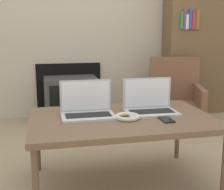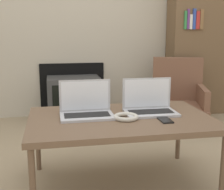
# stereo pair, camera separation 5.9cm
# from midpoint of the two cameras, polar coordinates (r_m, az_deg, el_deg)

# --- Properties ---
(wall_back) EXTENTS (7.00, 0.08, 2.60)m
(wall_back) POSITION_cam_midpoint_polar(r_m,az_deg,el_deg) (3.83, -4.27, 15.67)
(wall_back) COLOR #B7AD99
(wall_back) RESTS_ON ground_plane
(table) EXTENTS (1.18, 0.76, 0.47)m
(table) POSITION_cam_midpoint_polar(r_m,az_deg,el_deg) (2.04, 2.44, -4.97)
(table) COLOR brown
(table) RESTS_ON ground_plane
(laptop_left) EXTENTS (0.35, 0.23, 0.23)m
(laptop_left) POSITION_cam_midpoint_polar(r_m,az_deg,el_deg) (2.06, -3.90, -2.42)
(laptop_left) COLOR #B2B2B7
(laptop_left) RESTS_ON table
(laptop_right) EXTENTS (0.35, 0.23, 0.23)m
(laptop_right) POSITION_cam_midpoint_polar(r_m,az_deg,el_deg) (2.15, 7.60, -1.86)
(laptop_right) COLOR #B2B2B7
(laptop_right) RESTS_ON table
(headphones) EXTENTS (0.16, 0.16, 0.03)m
(headphones) POSITION_cam_midpoint_polar(r_m,az_deg,el_deg) (1.99, 3.42, -4.02)
(headphones) COLOR beige
(headphones) RESTS_ON table
(phone) EXTENTS (0.07, 0.12, 0.01)m
(phone) POSITION_cam_midpoint_polar(r_m,az_deg,el_deg) (1.98, 10.60, -4.58)
(phone) COLOR black
(phone) RESTS_ON table
(tv) EXTENTS (0.59, 0.41, 0.50)m
(tv) POSITION_cam_midpoint_polar(r_m,az_deg,el_deg) (3.63, -6.54, -0.63)
(tv) COLOR #383838
(tv) RESTS_ON ground_plane
(armchair) EXTENTS (0.72, 0.78, 0.72)m
(armchair) POSITION_cam_midpoint_polar(r_m,az_deg,el_deg) (3.55, 12.44, 0.16)
(armchair) COLOR brown
(armchair) RESTS_ON ground_plane
(bookshelf) EXTENTS (0.79, 0.32, 1.88)m
(bookshelf) POSITION_cam_midpoint_polar(r_m,az_deg,el_deg) (4.03, 16.34, 10.13)
(bookshelf) COLOR brown
(bookshelf) RESTS_ON ground_plane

